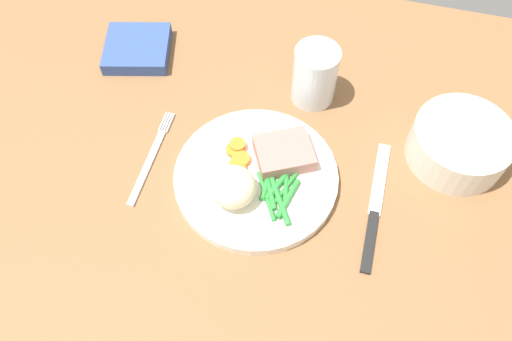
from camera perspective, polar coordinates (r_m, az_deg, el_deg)
dining_table at (r=72.92cm, az=-0.69°, el=-2.35°), size 120.00×90.00×2.00cm
dinner_plate at (r=72.00cm, az=0.00°, el=-0.75°), size 23.08×23.08×1.60cm
meat_portion at (r=71.85cm, az=3.14°, el=1.95°), size 9.88×9.34×2.46cm
mashed_potatoes at (r=67.43cm, az=-2.60°, el=-1.85°), size 6.23×6.21×5.05cm
carrot_slices at (r=72.41cm, az=-2.05°, el=1.63°), size 3.84×5.47×1.25cm
green_beans at (r=69.69cm, az=2.37°, el=-2.12°), size 6.43×9.66×0.87cm
fork at (r=76.04cm, az=-11.62°, el=1.44°), size 1.44×16.60×0.40cm
knife at (r=72.18cm, az=13.14°, el=-4.09°), size 1.70×20.50×0.64cm
water_glass at (r=79.15cm, az=6.54°, el=10.19°), size 6.74×6.74×9.53cm
salad_bowl at (r=77.77cm, az=21.85°, el=2.90°), size 14.01×14.01×5.82cm
napkin at (r=89.31cm, az=-13.11°, el=13.12°), size 12.54×12.37×2.21cm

